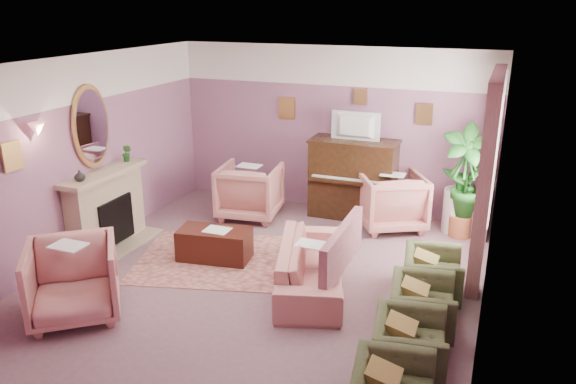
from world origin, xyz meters
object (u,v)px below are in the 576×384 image
(floral_armchair_front, at_px, (72,277))
(olive_chair_c, at_px, (423,297))
(sofa, at_px, (311,257))
(floral_armchair_left, at_px, (250,188))
(piano, at_px, (353,180))
(olive_chair_d, at_px, (433,266))
(floral_armchair_right, at_px, (391,198))
(coffee_table, at_px, (215,244))
(television, at_px, (354,124))
(olive_chair_b, at_px, (410,336))
(side_table, at_px, (459,211))

(floral_armchair_front, distance_m, olive_chair_c, 3.97)
(sofa, relative_size, floral_armchair_left, 2.02)
(floral_armchair_front, height_order, olive_chair_c, floral_armchair_front)
(piano, height_order, olive_chair_d, piano)
(floral_armchair_right, relative_size, floral_armchair_front, 1.00)
(sofa, bearing_deg, floral_armchair_right, 76.98)
(coffee_table, distance_m, floral_armchair_front, 2.10)
(television, height_order, floral_armchair_left, television)
(piano, distance_m, olive_chair_b, 4.18)
(television, bearing_deg, olive_chair_c, -61.13)
(piano, height_order, floral_armchair_right, piano)
(olive_chair_d, xyz_separation_m, side_table, (0.12, 2.16, -0.00))
(television, relative_size, sofa, 0.39)
(floral_armchair_right, bearing_deg, piano, 159.52)
(olive_chair_d, distance_m, side_table, 2.16)
(coffee_table, relative_size, olive_chair_d, 1.23)
(sofa, bearing_deg, floral_armchair_left, 132.27)
(coffee_table, bearing_deg, olive_chair_c, -12.50)
(floral_armchair_front, height_order, olive_chair_d, floral_armchair_front)
(sofa, distance_m, floral_armchair_left, 2.64)
(floral_armchair_left, xyz_separation_m, olive_chair_c, (3.24, -2.37, -0.15))
(olive_chair_c, xyz_separation_m, olive_chair_d, (0.00, 0.82, 0.00))
(floral_armchair_right, bearing_deg, side_table, 12.18)
(television, relative_size, floral_armchair_front, 0.79)
(coffee_table, distance_m, floral_armchair_left, 1.75)
(sofa, height_order, olive_chair_b, sofa)
(piano, height_order, television, television)
(olive_chair_b, bearing_deg, olive_chair_d, 90.00)
(olive_chair_c, height_order, olive_chair_d, same)
(piano, xyz_separation_m, olive_chair_d, (1.64, -2.20, -0.30))
(television, relative_size, side_table, 1.14)
(floral_armchair_front, height_order, side_table, floral_armchair_front)
(coffee_table, distance_m, olive_chair_c, 3.07)
(olive_chair_d, bearing_deg, floral_armchair_front, -150.85)
(piano, relative_size, side_table, 2.00)
(piano, height_order, floral_armchair_front, piano)
(piano, bearing_deg, sofa, -86.25)
(floral_armchair_front, xyz_separation_m, olive_chair_d, (3.76, 2.10, -0.15))
(olive_chair_b, relative_size, olive_chair_c, 1.00)
(coffee_table, distance_m, sofa, 1.56)
(floral_armchair_right, distance_m, floral_armchair_front, 4.93)
(television, distance_m, olive_chair_c, 3.61)
(coffee_table, height_order, side_table, side_table)
(sofa, distance_m, olive_chair_c, 1.53)
(coffee_table, distance_m, olive_chair_b, 3.35)
(side_table, bearing_deg, coffee_table, -143.37)
(coffee_table, bearing_deg, olive_chair_b, -26.35)
(olive_chair_c, bearing_deg, floral_armchair_right, 108.60)
(sofa, height_order, floral_armchair_left, floral_armchair_left)
(floral_armchair_right, xyz_separation_m, olive_chair_d, (0.93, -1.93, -0.15))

